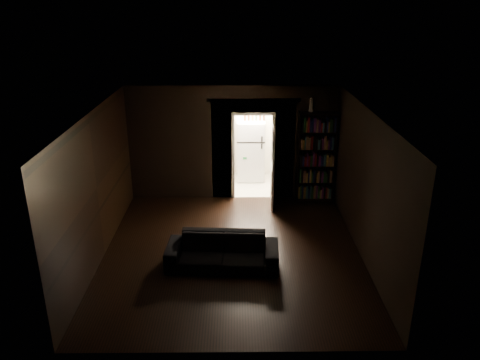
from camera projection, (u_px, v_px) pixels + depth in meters
name	position (u px, v px, depth m)	size (l,w,h in m)	color
ground	(232.00, 253.00, 9.19)	(5.50, 5.50, 0.00)	black
room_walls	(231.00, 155.00, 9.57)	(5.02, 5.61, 2.84)	black
kitchen_alcove	(252.00, 138.00, 12.35)	(2.20, 1.80, 2.60)	beige
sofa	(222.00, 247.00, 8.62)	(2.06, 0.89, 0.79)	black
bookshelf	(316.00, 157.00, 11.22)	(0.90, 0.32, 2.20)	black
refrigerator	(251.00, 150.00, 12.64)	(0.74, 0.68, 1.65)	white
door	(273.00, 165.00, 10.97)	(0.85, 0.05, 2.05)	white
figurine	(311.00, 105.00, 10.82)	(0.11, 0.11, 0.33)	white
bottles	(254.00, 116.00, 12.28)	(0.64, 0.08, 0.26)	black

